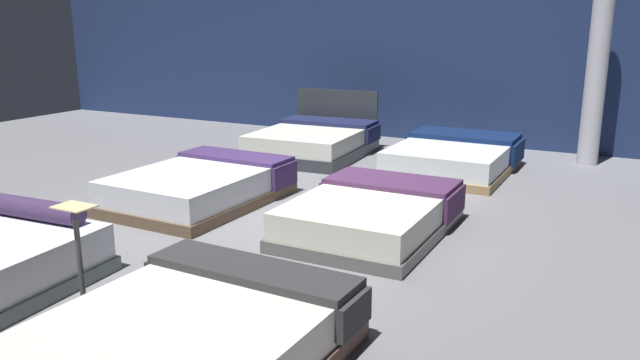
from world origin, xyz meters
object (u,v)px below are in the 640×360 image
(bed_5, at_px, (453,157))
(bed_2, at_px, (201,186))
(bed_3, at_px, (372,214))
(bed_4, at_px, (314,141))
(bed_1, at_px, (188,342))
(price_sign, at_px, (82,279))
(support_pillar, at_px, (599,50))

(bed_5, bearing_deg, bed_2, -126.64)
(bed_3, xyz_separation_m, bed_5, (0.00, 3.12, 0.01))
(bed_3, distance_m, bed_4, 3.94)
(bed_2, relative_size, bed_4, 0.99)
(bed_1, distance_m, price_sign, 1.15)
(bed_3, bearing_deg, bed_4, 126.60)
(bed_1, distance_m, bed_4, 6.62)
(bed_4, bearing_deg, bed_3, -56.49)
(price_sign, bearing_deg, bed_2, 111.95)
(bed_5, height_order, support_pillar, support_pillar)
(bed_3, bearing_deg, support_pillar, 68.93)
(bed_3, height_order, bed_5, bed_5)
(bed_2, height_order, bed_5, bed_5)
(bed_3, bearing_deg, bed_5, 89.71)
(bed_4, distance_m, support_pillar, 4.59)
(bed_1, distance_m, support_pillar, 7.94)
(bed_3, distance_m, price_sign, 3.07)
(bed_3, distance_m, bed_5, 3.12)
(bed_2, distance_m, price_sign, 3.15)
(bed_4, distance_m, bed_5, 2.36)
(bed_2, height_order, bed_4, bed_4)
(bed_1, bearing_deg, bed_3, 91.80)
(bed_1, relative_size, support_pillar, 0.59)
(price_sign, bearing_deg, support_pillar, 68.86)
(bed_4, bearing_deg, bed_1, -72.42)
(bed_5, relative_size, price_sign, 2.39)
(price_sign, height_order, support_pillar, support_pillar)
(bed_1, xyz_separation_m, bed_3, (-0.00, 3.04, 0.00))
(bed_1, bearing_deg, bed_4, 112.63)
(bed_5, bearing_deg, bed_1, -89.57)
(bed_3, relative_size, price_sign, 2.26)
(bed_3, bearing_deg, bed_1, -90.16)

